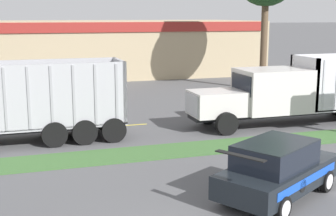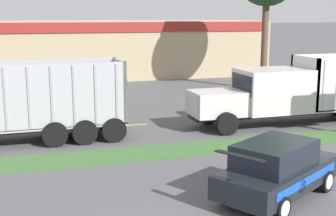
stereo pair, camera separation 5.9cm
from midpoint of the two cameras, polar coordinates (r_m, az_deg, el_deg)
The scene contains 8 objects.
grass_verge at distance 18.33m, azimuth -6.11°, elevation -5.77°, with size 120.00×1.91×0.06m, color #3D6633.
centre_line_4 at distance 22.80m, azimuth -18.95°, elevation -2.99°, with size 2.40×0.14×0.01m, color yellow.
centre_line_5 at distance 23.26m, azimuth -5.55°, elevation -2.15°, with size 2.40×0.14×0.01m, color yellow.
centre_line_6 at distance 24.91m, azimuth 6.69°, elevation -1.27°, with size 2.40×0.14×0.01m, color yellow.
centre_line_7 at distance 27.54m, azimuth 16.99°, elevation -0.49°, with size 2.40×0.14×0.01m, color yellow.
dump_truck_mid at distance 24.12m, azimuth 14.65°, elevation 1.69°, with size 11.93×2.63×3.36m.
rally_car at distance 14.33m, azimuth 13.11°, elevation -7.25°, with size 4.82×3.89×1.79m.
store_building_backdrop at distance 43.74m, azimuth -12.01°, elevation 7.16°, with size 34.01×12.10×4.88m.
Camera 1 is at (-3.44, -9.10, 5.37)m, focal length 50.00 mm.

